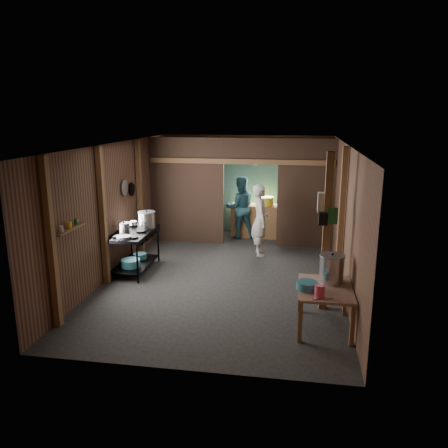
% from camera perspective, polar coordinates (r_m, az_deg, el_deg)
% --- Properties ---
extents(floor, '(4.50, 7.00, 0.00)m').
position_cam_1_polar(floor, '(9.09, 0.21, -6.44)').
color(floor, black).
rests_on(floor, ground).
extents(ceiling, '(4.50, 7.00, 0.00)m').
position_cam_1_polar(ceiling, '(8.54, 0.22, 10.14)').
color(ceiling, '#2D2B2A').
rests_on(ceiling, ground).
extents(wall_back, '(4.50, 0.00, 2.60)m').
position_cam_1_polar(wall_back, '(12.13, 2.84, 5.11)').
color(wall_back, brown).
rests_on(wall_back, ground).
extents(wall_front, '(4.50, 0.00, 2.60)m').
position_cam_1_polar(wall_front, '(5.43, -5.69, -6.30)').
color(wall_front, brown).
rests_on(wall_front, ground).
extents(wall_left, '(0.00, 7.00, 2.60)m').
position_cam_1_polar(wall_left, '(9.34, -13.55, 2.03)').
color(wall_left, brown).
rests_on(wall_left, ground).
extents(wall_right, '(0.00, 7.00, 2.60)m').
position_cam_1_polar(wall_right, '(8.67, 15.07, 1.01)').
color(wall_right, brown).
rests_on(wall_right, ground).
extents(partition_left, '(1.85, 0.10, 2.60)m').
position_cam_1_polar(partition_left, '(11.10, -4.76, 4.24)').
color(partition_left, '#3F2B1E').
rests_on(partition_left, floor).
extents(partition_right, '(1.35, 0.10, 2.60)m').
position_cam_1_polar(partition_right, '(10.78, 10.41, 3.76)').
color(partition_right, '#3F2B1E').
rests_on(partition_right, floor).
extents(partition_header, '(1.30, 0.10, 0.60)m').
position_cam_1_polar(partition_header, '(10.71, 3.45, 9.29)').
color(partition_header, '#3F2B1E').
rests_on(partition_header, wall_back).
extents(turquoise_panel, '(4.40, 0.06, 2.50)m').
position_cam_1_polar(turquoise_panel, '(12.08, 2.81, 4.83)').
color(turquoise_panel, '#5EA29D').
rests_on(turquoise_panel, wall_back).
extents(back_counter, '(1.20, 0.50, 0.85)m').
position_cam_1_polar(back_counter, '(11.74, 3.94, 0.43)').
color(back_counter, olive).
rests_on(back_counter, floor).
extents(wall_clock, '(0.20, 0.03, 0.20)m').
position_cam_1_polar(wall_clock, '(11.93, 4.03, 7.84)').
color(wall_clock, silver).
rests_on(wall_clock, wall_back).
extents(post_left_a, '(0.10, 0.12, 2.60)m').
position_cam_1_polar(post_left_a, '(7.05, -21.12, -2.40)').
color(post_left_a, olive).
rests_on(post_left_a, floor).
extents(post_left_b, '(0.10, 0.12, 2.60)m').
position_cam_1_polar(post_left_b, '(8.60, -15.16, 0.91)').
color(post_left_b, olive).
rests_on(post_left_b, floor).
extents(post_left_c, '(0.10, 0.12, 2.60)m').
position_cam_1_polar(post_left_c, '(10.41, -10.67, 3.39)').
color(post_left_c, olive).
rests_on(post_left_c, floor).
extents(post_right, '(0.10, 0.12, 2.60)m').
position_cam_1_polar(post_right, '(8.47, 14.72, 0.73)').
color(post_right, olive).
rests_on(post_right, floor).
extents(post_free, '(0.12, 0.12, 2.60)m').
position_cam_1_polar(post_free, '(7.37, 12.91, -1.10)').
color(post_free, olive).
rests_on(post_free, floor).
extents(cross_beam, '(4.40, 0.12, 0.12)m').
position_cam_1_polar(cross_beam, '(10.71, 2.06, 7.97)').
color(cross_beam, olive).
rests_on(cross_beam, wall_left).
extents(pan_lid_big, '(0.03, 0.34, 0.34)m').
position_cam_1_polar(pan_lid_big, '(9.63, -12.54, 4.55)').
color(pan_lid_big, gray).
rests_on(pan_lid_big, wall_left).
extents(pan_lid_small, '(0.03, 0.30, 0.30)m').
position_cam_1_polar(pan_lid_small, '(10.01, -11.67, 4.37)').
color(pan_lid_small, black).
rests_on(pan_lid_small, wall_left).
extents(wall_shelf, '(0.14, 0.80, 0.03)m').
position_cam_1_polar(wall_shelf, '(7.43, -19.08, -0.61)').
color(wall_shelf, olive).
rests_on(wall_shelf, wall_left).
extents(jar_white, '(0.07, 0.07, 0.10)m').
position_cam_1_polar(jar_white, '(7.21, -20.05, -0.61)').
color(jar_white, silver).
rests_on(jar_white, wall_shelf).
extents(jar_yellow, '(0.08, 0.08, 0.10)m').
position_cam_1_polar(jar_yellow, '(7.42, -19.12, -0.13)').
color(jar_yellow, yellow).
rests_on(jar_yellow, wall_shelf).
extents(jar_green, '(0.06, 0.06, 0.10)m').
position_cam_1_polar(jar_green, '(7.61, -18.34, 0.27)').
color(jar_green, '#1D5F28').
rests_on(jar_green, wall_shelf).
extents(bag_white, '(0.22, 0.15, 0.32)m').
position_cam_1_polar(bag_white, '(7.34, 12.69, 2.69)').
color(bag_white, silver).
rests_on(bag_white, post_free).
extents(bag_green, '(0.16, 0.12, 0.24)m').
position_cam_1_polar(bag_green, '(7.25, 13.62, 1.04)').
color(bag_green, '#1D5F28').
rests_on(bag_green, post_free).
extents(bag_black, '(0.14, 0.10, 0.20)m').
position_cam_1_polar(bag_black, '(7.23, 12.50, 0.67)').
color(bag_black, black).
rests_on(bag_black, post_free).
extents(gas_range, '(0.73, 1.42, 0.84)m').
position_cam_1_polar(gas_range, '(9.34, -11.37, -3.45)').
color(gas_range, black).
rests_on(gas_range, floor).
extents(prep_table, '(0.79, 1.09, 0.65)m').
position_cam_1_polar(prep_table, '(7.02, 12.64, -10.34)').
color(prep_table, '#A3775F').
rests_on(prep_table, floor).
extents(stove_pot_large, '(0.43, 0.43, 0.36)m').
position_cam_1_polar(stove_pot_large, '(9.47, -9.79, 0.50)').
color(stove_pot_large, '#BDBDBD').
rests_on(stove_pot_large, gas_range).
extents(stove_pot_med, '(0.27, 0.27, 0.21)m').
position_cam_1_polar(stove_pot_med, '(9.22, -12.62, -0.48)').
color(stove_pot_med, '#BDBDBD').
rests_on(stove_pot_med, gas_range).
extents(stove_saucepan, '(0.21, 0.21, 0.11)m').
position_cam_1_polar(stove_saucepan, '(9.67, -11.55, 0.05)').
color(stove_saucepan, '#BDBDBD').
rests_on(stove_saucepan, gas_range).
extents(frying_pan, '(0.29, 0.51, 0.07)m').
position_cam_1_polar(frying_pan, '(8.77, -12.63, -1.63)').
color(frying_pan, gray).
rests_on(frying_pan, gas_range).
extents(blue_tub_front, '(0.38, 0.38, 0.16)m').
position_cam_1_polar(blue_tub_front, '(9.20, -11.78, -4.90)').
color(blue_tub_front, teal).
rests_on(blue_tub_front, gas_range).
extents(blue_tub_back, '(0.28, 0.28, 0.11)m').
position_cam_1_polar(blue_tub_back, '(9.68, -10.67, -4.03)').
color(blue_tub_back, teal).
rests_on(blue_tub_back, gas_range).
extents(stock_pot, '(0.43, 0.43, 0.45)m').
position_cam_1_polar(stock_pot, '(7.06, 13.55, -5.61)').
color(stock_pot, '#BDBDBD').
rests_on(stock_pot, prep_table).
extents(wash_basin, '(0.32, 0.32, 0.12)m').
position_cam_1_polar(wash_basin, '(6.76, 10.53, -7.70)').
color(wash_basin, teal).
rests_on(wash_basin, prep_table).
extents(pink_bucket, '(0.15, 0.15, 0.18)m').
position_cam_1_polar(pink_bucket, '(6.52, 12.10, -8.33)').
color(pink_bucket, '#D1415B').
rests_on(pink_bucket, prep_table).
extents(knife, '(0.30, 0.12, 0.01)m').
position_cam_1_polar(knife, '(6.49, 12.43, -9.26)').
color(knife, '#BDBDBD').
rests_on(knife, prep_table).
extents(yellow_tub, '(0.39, 0.39, 0.22)m').
position_cam_1_polar(yellow_tub, '(11.60, 5.38, 2.93)').
color(yellow_tub, yellow).
rests_on(yellow_tub, back_counter).
extents(cook, '(0.51, 0.67, 1.63)m').
position_cam_1_polar(cook, '(10.14, 4.63, 0.50)').
color(cook, beige).
rests_on(cook, floor).
extents(worker_back, '(0.91, 0.80, 1.60)m').
position_cam_1_polar(worker_back, '(11.54, 2.07, 2.12)').
color(worker_back, '#2B6372').
rests_on(worker_back, floor).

